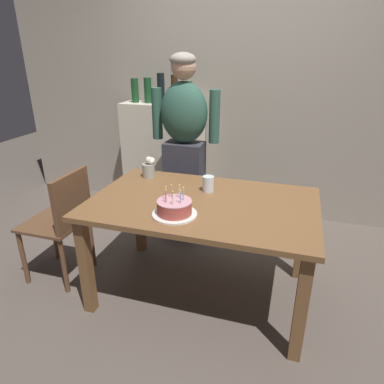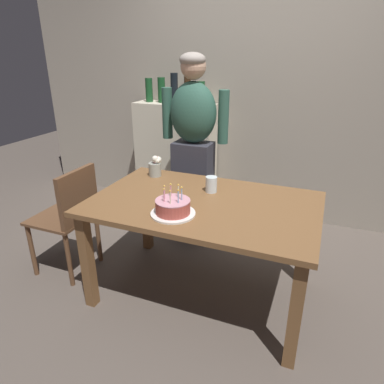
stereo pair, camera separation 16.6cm
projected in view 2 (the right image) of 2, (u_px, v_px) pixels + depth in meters
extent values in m
plane|color=#564C44|center=(202.00, 292.00, 2.55)|extent=(10.00, 10.00, 0.00)
cube|color=#9E9384|center=(258.00, 91.00, 3.38)|extent=(5.20, 0.10, 2.60)
cube|color=brown|center=(204.00, 204.00, 2.27)|extent=(1.50, 0.96, 0.03)
cube|color=brown|center=(87.00, 261.00, 2.30)|extent=(0.07, 0.07, 0.70)
cube|color=brown|center=(295.00, 315.00, 1.83)|extent=(0.07, 0.07, 0.70)
cube|color=brown|center=(147.00, 212.00, 3.00)|extent=(0.07, 0.07, 0.70)
cube|color=brown|center=(308.00, 242.00, 2.53)|extent=(0.07, 0.07, 0.70)
cylinder|color=white|center=(173.00, 213.00, 2.09)|extent=(0.28, 0.28, 0.01)
cylinder|color=#B24C42|center=(173.00, 207.00, 2.07)|extent=(0.21, 0.21, 0.08)
cylinder|color=#D18E9E|center=(173.00, 201.00, 2.05)|extent=(0.21, 0.21, 0.01)
cylinder|color=beige|center=(170.00, 198.00, 1.99)|extent=(0.01, 0.01, 0.07)
sphere|color=#F9C64C|center=(170.00, 191.00, 1.97)|extent=(0.01, 0.01, 0.01)
cylinder|color=#93B7DB|center=(178.00, 197.00, 2.00)|extent=(0.01, 0.01, 0.07)
sphere|color=#F9C64C|center=(178.00, 190.00, 1.98)|extent=(0.01, 0.01, 0.01)
cylinder|color=#93B7DB|center=(182.00, 194.00, 2.04)|extent=(0.01, 0.01, 0.07)
sphere|color=#F9C64C|center=(182.00, 187.00, 2.02)|extent=(0.01, 0.01, 0.01)
cylinder|color=beige|center=(178.00, 192.00, 2.08)|extent=(0.01, 0.01, 0.07)
sphere|color=#F9C64C|center=(178.00, 185.00, 2.06)|extent=(0.01, 0.01, 0.01)
cylinder|color=pink|center=(171.00, 191.00, 2.09)|extent=(0.01, 0.01, 0.07)
sphere|color=#F9C64C|center=(171.00, 184.00, 2.07)|extent=(0.01, 0.01, 0.01)
cylinder|color=pink|center=(165.00, 193.00, 2.06)|extent=(0.01, 0.01, 0.07)
sphere|color=#F9C64C|center=(164.00, 186.00, 2.04)|extent=(0.01, 0.01, 0.01)
cylinder|color=pink|center=(164.00, 196.00, 2.01)|extent=(0.01, 0.01, 0.07)
sphere|color=#F9C64C|center=(164.00, 189.00, 2.00)|extent=(0.01, 0.01, 0.01)
cylinder|color=silver|center=(211.00, 184.00, 2.40)|extent=(0.08, 0.08, 0.11)
cylinder|color=#999E93|center=(155.00, 169.00, 2.71)|extent=(0.10, 0.10, 0.11)
sphere|color=#DB6670|center=(156.00, 160.00, 2.69)|extent=(0.06, 0.06, 0.06)
sphere|color=silver|center=(155.00, 159.00, 2.68)|extent=(0.05, 0.05, 0.05)
sphere|color=silver|center=(158.00, 160.00, 2.69)|extent=(0.06, 0.06, 0.06)
sphere|color=silver|center=(157.00, 161.00, 2.67)|extent=(0.04, 0.04, 0.04)
cube|color=#33333D|center=(193.00, 191.00, 3.18)|extent=(0.34, 0.23, 0.92)
ellipsoid|color=#2D5647|center=(193.00, 113.00, 2.90)|extent=(0.41, 0.27, 0.52)
sphere|color=tan|center=(193.00, 66.00, 2.76)|extent=(0.21, 0.21, 0.21)
ellipsoid|color=gray|center=(193.00, 60.00, 2.73)|extent=(0.21, 0.21, 0.12)
cylinder|color=#2D5647|center=(223.00, 117.00, 2.85)|extent=(0.09, 0.09, 0.44)
cylinder|color=#2D5647|center=(167.00, 113.00, 3.03)|extent=(0.09, 0.09, 0.44)
cube|color=brown|center=(62.00, 217.00, 2.67)|extent=(0.42, 0.42, 0.02)
cube|color=brown|center=(78.00, 196.00, 2.52)|extent=(0.04, 0.40, 0.40)
cylinder|color=brown|center=(64.00, 230.00, 2.97)|extent=(0.04, 0.04, 0.45)
cylinder|color=brown|center=(32.00, 250.00, 2.67)|extent=(0.04, 0.04, 0.45)
cylinder|color=brown|center=(98.00, 237.00, 2.85)|extent=(0.04, 0.04, 0.45)
cylinder|color=brown|center=(69.00, 260.00, 2.54)|extent=(0.04, 0.04, 0.45)
cube|color=beige|center=(176.00, 157.00, 3.75)|extent=(0.86, 0.30, 1.17)
cylinder|color=#194723|center=(149.00, 90.00, 3.58)|extent=(0.08, 0.08, 0.24)
cylinder|color=#194723|center=(162.00, 90.00, 3.53)|extent=(0.08, 0.08, 0.25)
cylinder|color=black|center=(174.00, 88.00, 3.47)|extent=(0.08, 0.08, 0.30)
cylinder|color=#382314|center=(187.00, 89.00, 3.42)|extent=(0.07, 0.07, 0.28)
cylinder|color=#194723|center=(201.00, 93.00, 3.38)|extent=(0.08, 0.08, 0.23)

